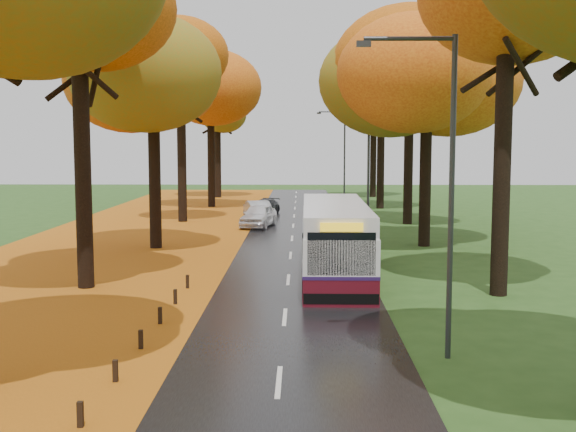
{
  "coord_description": "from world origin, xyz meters",
  "views": [
    {
      "loc": [
        0.49,
        -9.77,
        5.45
      ],
      "look_at": [
        0.0,
        17.48,
        2.6
      ],
      "focal_mm": 45.0,
      "sensor_mm": 36.0,
      "label": 1
    }
  ],
  "objects_px": {
    "streetlamp_far": "(342,149)",
    "car_dark": "(265,207)",
    "car_silver": "(259,211)",
    "streetlamp_near": "(442,171)",
    "car_white": "(259,216)",
    "streetlamp_mid": "(364,154)",
    "bus": "(335,238)"
  },
  "relations": [
    {
      "from": "car_white",
      "to": "car_dark",
      "type": "distance_m",
      "value": 7.81
    },
    {
      "from": "bus",
      "to": "car_white",
      "type": "xyz_separation_m",
      "value": [
        -4.02,
        16.5,
        -0.81
      ]
    },
    {
      "from": "bus",
      "to": "car_dark",
      "type": "xyz_separation_m",
      "value": [
        -3.98,
        24.3,
        -0.97
      ]
    },
    {
      "from": "streetlamp_near",
      "to": "car_white",
      "type": "height_order",
      "value": "streetlamp_near"
    },
    {
      "from": "streetlamp_mid",
      "to": "car_silver",
      "type": "bearing_deg",
      "value": 125.89
    },
    {
      "from": "car_dark",
      "to": "streetlamp_near",
      "type": "bearing_deg",
      "value": -68.14
    },
    {
      "from": "streetlamp_near",
      "to": "car_silver",
      "type": "bearing_deg",
      "value": 101.59
    },
    {
      "from": "car_silver",
      "to": "car_white",
      "type": "bearing_deg",
      "value": -102.84
    },
    {
      "from": "streetlamp_near",
      "to": "bus",
      "type": "distance_m",
      "value": 11.45
    },
    {
      "from": "streetlamp_near",
      "to": "car_white",
      "type": "relative_size",
      "value": 1.89
    },
    {
      "from": "bus",
      "to": "car_silver",
      "type": "bearing_deg",
      "value": 102.24
    },
    {
      "from": "streetlamp_far",
      "to": "streetlamp_mid",
      "type": "bearing_deg",
      "value": -90.0
    },
    {
      "from": "streetlamp_near",
      "to": "bus",
      "type": "height_order",
      "value": "streetlamp_near"
    },
    {
      "from": "streetlamp_far",
      "to": "car_silver",
      "type": "relative_size",
      "value": 1.96
    },
    {
      "from": "streetlamp_far",
      "to": "car_silver",
      "type": "bearing_deg",
      "value": -115.34
    },
    {
      "from": "streetlamp_far",
      "to": "car_dark",
      "type": "distance_m",
      "value": 11.54
    },
    {
      "from": "bus",
      "to": "car_silver",
      "type": "xyz_separation_m",
      "value": [
        -4.19,
        19.89,
        -0.86
      ]
    },
    {
      "from": "streetlamp_far",
      "to": "bus",
      "type": "height_order",
      "value": "streetlamp_far"
    },
    {
      "from": "car_silver",
      "to": "streetlamp_near",
      "type": "bearing_deg",
      "value": -94.09
    },
    {
      "from": "streetlamp_mid",
      "to": "car_silver",
      "type": "relative_size",
      "value": 1.96
    },
    {
      "from": "streetlamp_near",
      "to": "streetlamp_mid",
      "type": "bearing_deg",
      "value": 90.0
    },
    {
      "from": "streetlamp_near",
      "to": "car_silver",
      "type": "relative_size",
      "value": 1.96
    },
    {
      "from": "streetlamp_near",
      "to": "car_white",
      "type": "distance_m",
      "value": 28.26
    },
    {
      "from": "streetlamp_near",
      "to": "car_white",
      "type": "xyz_separation_m",
      "value": [
        -6.13,
        27.31,
        -3.95
      ]
    },
    {
      "from": "streetlamp_far",
      "to": "car_white",
      "type": "bearing_deg",
      "value": -110.16
    },
    {
      "from": "streetlamp_near",
      "to": "streetlamp_far",
      "type": "xyz_separation_m",
      "value": [
        0.0,
        44.0,
        0.0
      ]
    },
    {
      "from": "streetlamp_mid",
      "to": "streetlamp_near",
      "type": "bearing_deg",
      "value": -90.0
    },
    {
      "from": "streetlamp_far",
      "to": "streetlamp_near",
      "type": "bearing_deg",
      "value": -90.0
    },
    {
      "from": "streetlamp_far",
      "to": "car_white",
      "type": "xyz_separation_m",
      "value": [
        -6.13,
        -16.69,
        -3.95
      ]
    },
    {
      "from": "bus",
      "to": "car_dark",
      "type": "relative_size",
      "value": 2.9
    },
    {
      "from": "streetlamp_near",
      "to": "streetlamp_mid",
      "type": "distance_m",
      "value": 22.0
    },
    {
      "from": "car_silver",
      "to": "car_dark",
      "type": "bearing_deg",
      "value": 71.65
    }
  ]
}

